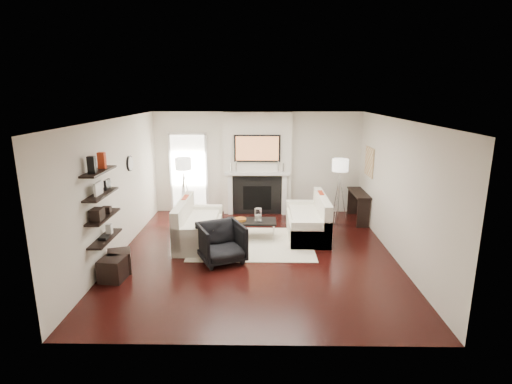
{
  "coord_description": "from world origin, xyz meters",
  "views": [
    {
      "loc": [
        0.12,
        -7.54,
        3.2
      ],
      "look_at": [
        0.0,
        0.6,
        1.15
      ],
      "focal_mm": 28.0,
      "sensor_mm": 36.0,
      "label": 1
    }
  ],
  "objects_px": {
    "coffee_table": "(251,221)",
    "loveseat_left_base": "(199,233)",
    "loveseat_right_base": "(307,226)",
    "lamp_left_shade": "(183,164)",
    "ottoman_near": "(119,261)",
    "armchair": "(221,241)",
    "lamp_right_shade": "(340,165)"
  },
  "relations": [
    {
      "from": "armchair",
      "to": "lamp_left_shade",
      "type": "height_order",
      "value": "lamp_left_shade"
    },
    {
      "from": "loveseat_right_base",
      "to": "armchair",
      "type": "bearing_deg",
      "value": -140.95
    },
    {
      "from": "loveseat_right_base",
      "to": "loveseat_left_base",
      "type": "bearing_deg",
      "value": -169.3
    },
    {
      "from": "loveseat_right_base",
      "to": "coffee_table",
      "type": "xyz_separation_m",
      "value": [
        -1.26,
        -0.22,
        0.19
      ]
    },
    {
      "from": "ottoman_near",
      "to": "lamp_left_shade",
      "type": "bearing_deg",
      "value": 78.77
    },
    {
      "from": "coffee_table",
      "to": "loveseat_left_base",
      "type": "bearing_deg",
      "value": -168.39
    },
    {
      "from": "coffee_table",
      "to": "ottoman_near",
      "type": "distance_m",
      "value": 2.94
    },
    {
      "from": "lamp_right_shade",
      "to": "ottoman_near",
      "type": "distance_m",
      "value": 5.56
    },
    {
      "from": "coffee_table",
      "to": "armchair",
      "type": "xyz_separation_m",
      "value": [
        -0.54,
        -1.24,
        0.01
      ]
    },
    {
      "from": "coffee_table",
      "to": "lamp_right_shade",
      "type": "xyz_separation_m",
      "value": [
        2.16,
        1.25,
        1.05
      ]
    },
    {
      "from": "lamp_right_shade",
      "to": "coffee_table",
      "type": "bearing_deg",
      "value": -149.88
    },
    {
      "from": "loveseat_right_base",
      "to": "coffee_table",
      "type": "distance_m",
      "value": 1.3
    },
    {
      "from": "loveseat_left_base",
      "to": "lamp_left_shade",
      "type": "xyz_separation_m",
      "value": [
        -0.61,
        1.61,
        1.24
      ]
    },
    {
      "from": "lamp_left_shade",
      "to": "ottoman_near",
      "type": "distance_m",
      "value": 3.42
    },
    {
      "from": "loveseat_right_base",
      "to": "lamp_right_shade",
      "type": "xyz_separation_m",
      "value": [
        0.9,
        1.03,
        1.24
      ]
    },
    {
      "from": "lamp_right_shade",
      "to": "ottoman_near",
      "type": "xyz_separation_m",
      "value": [
        -4.52,
        -2.99,
        -1.25
      ]
    },
    {
      "from": "armchair",
      "to": "lamp_left_shade",
      "type": "bearing_deg",
      "value": 89.87
    },
    {
      "from": "loveseat_left_base",
      "to": "loveseat_right_base",
      "type": "distance_m",
      "value": 2.44
    },
    {
      "from": "loveseat_right_base",
      "to": "ottoman_near",
      "type": "bearing_deg",
      "value": -151.56
    },
    {
      "from": "lamp_left_shade",
      "to": "armchair",
      "type": "bearing_deg",
      "value": -65.45
    },
    {
      "from": "coffee_table",
      "to": "lamp_left_shade",
      "type": "xyz_separation_m",
      "value": [
        -1.74,
        1.38,
        1.05
      ]
    },
    {
      "from": "loveseat_right_base",
      "to": "lamp_left_shade",
      "type": "xyz_separation_m",
      "value": [
        -3.0,
        1.16,
        1.24
      ]
    },
    {
      "from": "ottoman_near",
      "to": "loveseat_left_base",
      "type": "bearing_deg",
      "value": 50.81
    },
    {
      "from": "lamp_right_shade",
      "to": "lamp_left_shade",
      "type": "bearing_deg",
      "value": 178.13
    },
    {
      "from": "loveseat_right_base",
      "to": "lamp_right_shade",
      "type": "relative_size",
      "value": 4.5
    },
    {
      "from": "ottoman_near",
      "to": "coffee_table",
      "type": "bearing_deg",
      "value": 36.43
    },
    {
      "from": "lamp_left_shade",
      "to": "ottoman_near",
      "type": "height_order",
      "value": "lamp_left_shade"
    },
    {
      "from": "armchair",
      "to": "lamp_right_shade",
      "type": "relative_size",
      "value": 2.07
    },
    {
      "from": "loveseat_left_base",
      "to": "coffee_table",
      "type": "relative_size",
      "value": 1.64
    },
    {
      "from": "loveseat_right_base",
      "to": "coffee_table",
      "type": "relative_size",
      "value": 1.64
    },
    {
      "from": "loveseat_left_base",
      "to": "loveseat_right_base",
      "type": "bearing_deg",
      "value": 10.7
    },
    {
      "from": "armchair",
      "to": "lamp_right_shade",
      "type": "bearing_deg",
      "value": 18.06
    }
  ]
}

